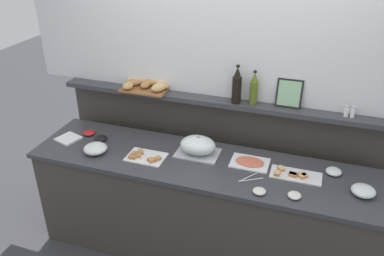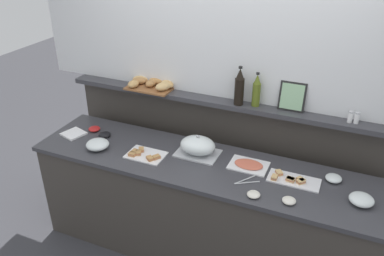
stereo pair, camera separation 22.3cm
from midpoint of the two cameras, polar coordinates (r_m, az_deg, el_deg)
name	(u,v)px [view 2 (the right image)]	position (r m, az deg, el deg)	size (l,w,h in m)	color
ground_plane	(225,209)	(4.03, 6.48, -11.64)	(12.00, 12.00, 0.00)	#38383D
buffet_counter	(204,210)	(3.30, 3.68, -11.76)	(2.79, 0.67, 0.90)	#3D3833
back_ledge_unit	(225,158)	(3.58, 6.61, -4.36)	(2.88, 0.22, 1.25)	#3D3833
upper_wall_panel	(233,14)	(3.12, 8.06, 15.98)	(3.48, 0.08, 1.35)	silver
sandwich_platter_front	(145,155)	(3.12, -4.85, -3.90)	(0.30, 0.21, 0.04)	white
sandwich_platter_rear	(292,180)	(2.95, 16.41, -7.21)	(0.37, 0.17, 0.04)	silver
cold_cuts_platter	(249,165)	(3.04, 10.29, -5.33)	(0.29, 0.21, 0.02)	white
serving_cloche	(198,146)	(3.11, 2.89, -2.67)	(0.34, 0.24, 0.17)	#B7BABF
glass_bowl_large	(361,200)	(2.89, 25.37, -9.43)	(0.16, 0.16, 0.06)	silver
glass_bowl_medium	(334,178)	(3.04, 21.79, -6.83)	(0.11, 0.11, 0.05)	silver
glass_bowl_small	(98,145)	(3.27, -11.60, -2.43)	(0.19, 0.19, 0.07)	silver
condiment_bowl_teal	(94,129)	(3.55, -12.21, -0.16)	(0.10, 0.10, 0.04)	red
condiment_bowl_dark	(105,135)	(3.44, -10.71, -0.98)	(0.10, 0.10, 0.04)	black
condiment_bowl_red	(254,194)	(2.74, 11.24, -9.46)	(0.09, 0.09, 0.03)	silver
condiment_bowl_cream	(289,201)	(2.74, 16.16, -10.10)	(0.09, 0.09, 0.03)	silver
serving_tongs	(245,181)	(2.87, 9.96, -7.66)	(0.16, 0.16, 0.01)	#B7BABF
napkin_stack	(74,134)	(3.54, -15.03, -0.84)	(0.17, 0.17, 0.02)	white
olive_oil_bottle	(256,91)	(3.14, 11.33, 5.22)	(0.06, 0.06, 0.28)	#56661E
wine_bottle_dark	(239,88)	(3.13, 8.90, 5.76)	(0.08, 0.08, 0.32)	black
salt_shaker	(350,117)	(3.11, 23.84, 1.44)	(0.03, 0.03, 0.09)	white
pepper_shaker	(357,118)	(3.12, 24.63, 1.29)	(0.03, 0.03, 0.09)	white
bread_basket	(153,84)	(3.46, -3.84, 6.38)	(0.44, 0.28, 0.08)	brown
framed_picture	(292,97)	(3.13, 16.28, 4.33)	(0.20, 0.06, 0.23)	black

